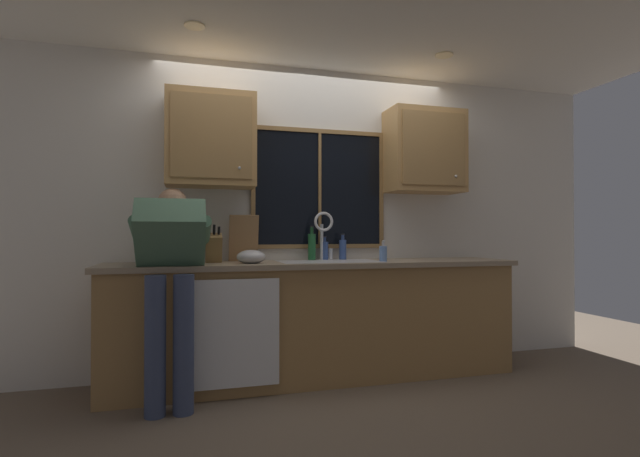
{
  "coord_description": "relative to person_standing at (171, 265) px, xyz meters",
  "views": [
    {
      "loc": [
        -0.99,
        -3.85,
        1.14
      ],
      "look_at": [
        0.02,
        -0.3,
        1.18
      ],
      "focal_mm": 26.27,
      "sensor_mm": 36.0,
      "label": 1
    }
  ],
  "objects": [
    {
      "name": "lower_cabinet_run",
      "position": [
        1.1,
        0.28,
        -0.49
      ],
      "size": [
        3.16,
        0.58,
        0.88
      ],
      "primitive_type": "cube",
      "color": "#A07744",
      "rests_on": "floor"
    },
    {
      "name": "window_frame_top",
      "position": [
        1.19,
        0.56,
        1.09
      ],
      "size": [
        1.17,
        0.02,
        0.04
      ],
      "primitive_type": "cube",
      "color": "olive"
    },
    {
      "name": "person_standing",
      "position": [
        0.0,
        0.0,
        0.0
      ],
      "size": [
        0.53,
        0.72,
        1.47
      ],
      "color": "#384260",
      "rests_on": "floor"
    },
    {
      "name": "window_glass",
      "position": [
        1.19,
        0.57,
        0.6
      ],
      "size": [
        1.1,
        0.02,
        0.95
      ],
      "primitive_type": "cube",
      "color": "black"
    },
    {
      "name": "ceiling_downlight_right",
      "position": [
        2.04,
        -0.03,
        1.61
      ],
      "size": [
        0.14,
        0.14,
        0.01
      ],
      "primitive_type": "cylinder",
      "color": "#FFEAB2"
    },
    {
      "name": "bottle_amber_small",
      "position": [
        1.22,
        0.51,
        0.07
      ],
      "size": [
        0.07,
        0.07,
        0.2
      ],
      "color": "#334C8C",
      "rests_on": "countertop"
    },
    {
      "name": "dishwasher_front",
      "position": [
        0.43,
        -0.03,
        -0.47
      ],
      "size": [
        0.6,
        0.02,
        0.74
      ],
      "primitive_type": "cube",
      "color": "white"
    },
    {
      "name": "countertop",
      "position": [
        1.1,
        0.26,
        -0.03
      ],
      "size": [
        3.22,
        0.62,
        0.04
      ],
      "primitive_type": "cube",
      "color": "gray",
      "rests_on": "lower_cabinet_run"
    },
    {
      "name": "window_frame_right",
      "position": [
        1.76,
        0.56,
        0.6
      ],
      "size": [
        0.03,
        0.02,
        0.95
      ],
      "primitive_type": "cube",
      "color": "olive"
    },
    {
      "name": "bottle_tall_clear",
      "position": [
        1.37,
        0.47,
        0.08
      ],
      "size": [
        0.06,
        0.06,
        0.22
      ],
      "color": "#334C8C",
      "rests_on": "countertop"
    },
    {
      "name": "ceiling_downlight_left",
      "position": [
        0.15,
        -0.03,
        1.61
      ],
      "size": [
        0.14,
        0.14,
        0.01
      ],
      "primitive_type": "cylinder",
      "color": "#FFEAB2"
    },
    {
      "name": "cutting_board",
      "position": [
        0.54,
        0.49,
        0.17
      ],
      "size": [
        0.23,
        0.1,
        0.37
      ],
      "primitive_type": "cube",
      "rotation": [
        0.21,
        0.0,
        0.0
      ],
      "color": "#997047",
      "rests_on": "countertop"
    },
    {
      "name": "back_wall",
      "position": [
        1.1,
        0.63,
        0.35
      ],
      "size": [
        5.56,
        0.12,
        2.55
      ],
      "primitive_type": "cube",
      "color": "silver",
      "rests_on": "floor"
    },
    {
      "name": "upper_cabinet_left",
      "position": [
        0.28,
        0.41,
        0.93
      ],
      "size": [
        0.67,
        0.36,
        0.72
      ],
      "color": "#B2844C"
    },
    {
      "name": "window_frame_bottom",
      "position": [
        1.19,
        0.56,
        0.1
      ],
      "size": [
        1.17,
        0.02,
        0.04
      ],
      "primitive_type": "cube",
      "color": "olive"
    },
    {
      "name": "sink",
      "position": [
        1.19,
        0.27,
        -0.11
      ],
      "size": [
        0.8,
        0.46,
        0.21
      ],
      "color": "#B7B7BC",
      "rests_on": "lower_cabinet_run"
    },
    {
      "name": "knife_block",
      "position": [
        0.3,
        0.36,
        0.1
      ],
      "size": [
        0.12,
        0.18,
        0.32
      ],
      "color": "olive",
      "rests_on": "countertop"
    },
    {
      "name": "upper_cabinet_right",
      "position": [
        2.11,
        0.41,
        0.93
      ],
      "size": [
        0.67,
        0.36,
        0.72
      ],
      "color": "#B2844C"
    },
    {
      "name": "bottle_green_glass",
      "position": [
        1.1,
        0.48,
        0.11
      ],
      "size": [
        0.06,
        0.06,
        0.28
      ],
      "color": "#1E592D",
      "rests_on": "countertop"
    },
    {
      "name": "soap_dispenser",
      "position": [
        1.6,
        0.14,
        0.06
      ],
      "size": [
        0.06,
        0.07,
        0.17
      ],
      "color": "#668CCC",
      "rests_on": "countertop"
    },
    {
      "name": "window_frame_left",
      "position": [
        0.62,
        0.56,
        0.6
      ],
      "size": [
        0.04,
        0.02,
        0.95
      ],
      "primitive_type": "cube",
      "color": "olive"
    },
    {
      "name": "window_mullion_center",
      "position": [
        1.19,
        0.55,
        0.6
      ],
      "size": [
        0.02,
        0.02,
        0.95
      ],
      "primitive_type": "cube",
      "color": "olive"
    },
    {
      "name": "faucet",
      "position": [
        1.2,
        0.45,
        0.24
      ],
      "size": [
        0.18,
        0.09,
        0.4
      ],
      "color": "silver",
      "rests_on": "countertop"
    },
    {
      "name": "mixing_bowl",
      "position": [
        0.56,
        0.19,
        0.04
      ],
      "size": [
        0.21,
        0.21,
        0.11
      ],
      "primitive_type": "ellipsoid",
      "color": "#B7B7BC",
      "rests_on": "countertop"
    }
  ]
}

